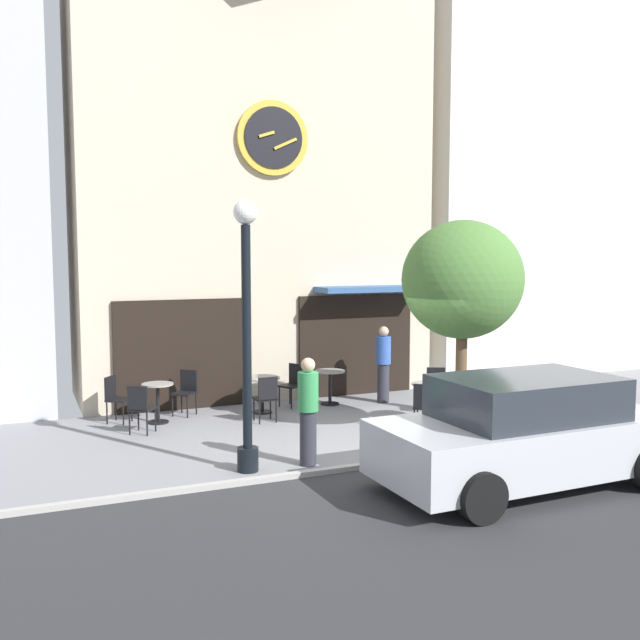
# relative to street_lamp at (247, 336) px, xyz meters

# --- Properties ---
(ground_plane) EXTENTS (27.38, 10.41, 0.13)m
(ground_plane) POSITION_rel_street_lamp_xyz_m (2.30, -0.58, -2.07)
(ground_plane) COLOR gray
(clock_building) EXTENTS (8.02, 4.25, 12.00)m
(clock_building) POSITION_rel_street_lamp_xyz_m (2.04, 6.05, 4.17)
(clock_building) COLOR beige
(clock_building) RESTS_ON ground_plane
(neighbor_building_right) EXTENTS (6.91, 4.33, 14.31)m
(neighbor_building_right) POSITION_rel_street_lamp_xyz_m (9.99, 6.79, 5.11)
(neighbor_building_right) COLOR silver
(neighbor_building_right) RESTS_ON ground_plane
(street_lamp) EXTENTS (0.36, 0.36, 4.03)m
(street_lamp) POSITION_rel_street_lamp_xyz_m (0.00, 0.00, 0.00)
(street_lamp) COLOR black
(street_lamp) RESTS_ON ground_plane
(street_tree) EXTENTS (2.18, 1.97, 3.83)m
(street_tree) POSITION_rel_street_lamp_xyz_m (4.08, 0.43, 0.73)
(street_tree) COLOR brown
(street_tree) RESTS_ON ground_plane
(cafe_table_center) EXTENTS (0.60, 0.60, 0.77)m
(cafe_table_center) POSITION_rel_street_lamp_xyz_m (-0.68, 3.58, -1.55)
(cafe_table_center) COLOR black
(cafe_table_center) RESTS_ON ground_plane
(cafe_table_center_left) EXTENTS (0.73, 0.73, 0.74)m
(cafe_table_center_left) POSITION_rel_street_lamp_xyz_m (1.44, 3.61, -1.52)
(cafe_table_center_left) COLOR black
(cafe_table_center_left) RESTS_ON ground_plane
(cafe_table_rightmost) EXTENTS (0.65, 0.65, 0.74)m
(cafe_table_rightmost) POSITION_rel_street_lamp_xyz_m (3.04, 3.79, -1.55)
(cafe_table_rightmost) COLOR black
(cafe_table_rightmost) RESTS_ON ground_plane
(cafe_table_center_right) EXTENTS (0.77, 0.77, 0.74)m
(cafe_table_center_right) POSITION_rel_street_lamp_xyz_m (4.23, 1.63, -1.50)
(cafe_table_center_right) COLOR black
(cafe_table_center_right) RESTS_ON ground_plane
(cafe_chair_curbside) EXTENTS (0.56, 0.56, 0.90)m
(cafe_chair_curbside) POSITION_rel_street_lamp_xyz_m (-1.42, 3.94, -1.52)
(cafe_chair_curbside) COLOR black
(cafe_chair_curbside) RESTS_ON ground_plane
(cafe_chair_under_awning) EXTENTS (0.54, 0.54, 0.90)m
(cafe_chair_under_awning) POSITION_rel_street_lamp_xyz_m (2.25, 3.95, -1.52)
(cafe_chair_under_awning) COLOR black
(cafe_chair_under_awning) RESTS_ON ground_plane
(cafe_chair_near_tree) EXTENTS (0.54, 0.54, 0.90)m
(cafe_chair_near_tree) POSITION_rel_street_lamp_xyz_m (4.78, 2.32, -1.52)
(cafe_chair_near_tree) COLOR black
(cafe_chair_near_tree) RESTS_ON ground_plane
(cafe_chair_corner) EXTENTS (0.52, 0.52, 0.90)m
(cafe_chair_corner) POSITION_rel_street_lamp_xyz_m (4.73, 0.91, -1.52)
(cafe_chair_corner) COLOR black
(cafe_chair_corner) RESTS_ON ground_plane
(cafe_chair_right_end) EXTENTS (0.57, 0.57, 0.90)m
(cafe_chair_right_end) POSITION_rel_street_lamp_xyz_m (-0.02, 4.06, -1.52)
(cafe_chair_right_end) COLOR black
(cafe_chair_right_end) RESTS_ON ground_plane
(cafe_chair_near_lamp) EXTENTS (0.40, 0.40, 0.90)m
(cafe_chair_near_lamp) POSITION_rel_street_lamp_xyz_m (1.25, 2.79, -1.52)
(cafe_chair_near_lamp) COLOR black
(cafe_chair_near_lamp) RESTS_ON ground_plane
(cafe_chair_facing_street) EXTENTS (0.56, 0.56, 0.90)m
(cafe_chair_facing_street) POSITION_rel_street_lamp_xyz_m (-1.13, 2.83, -1.52)
(cafe_chair_facing_street) COLOR black
(cafe_chair_facing_street) RESTS_ON ground_plane
(cafe_chair_left_end) EXTENTS (0.56, 0.56, 0.90)m
(cafe_chair_left_end) POSITION_rel_street_lamp_xyz_m (3.66, 0.96, -1.52)
(cafe_chair_left_end) COLOR black
(cafe_chair_left_end) RESTS_ON ground_plane
(pedestrian_green) EXTENTS (0.43, 0.43, 1.67)m
(pedestrian_green) POSITION_rel_street_lamp_xyz_m (0.95, -0.07, -1.19)
(pedestrian_green) COLOR #2D2D38
(pedestrian_green) RESTS_ON ground_plane
(pedestrian_blue) EXTENTS (0.42, 0.42, 1.67)m
(pedestrian_blue) POSITION_rel_street_lamp_xyz_m (4.20, 3.55, -1.19)
(pedestrian_blue) COLOR #2D2D38
(pedestrian_blue) RESTS_ON ground_plane
(parked_car_silver) EXTENTS (4.33, 2.09, 1.55)m
(parked_car_silver) POSITION_rel_street_lamp_xyz_m (3.38, -2.16, -1.29)
(parked_car_silver) COLOR #B7BABF
(parked_car_silver) RESTS_ON ground_plane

